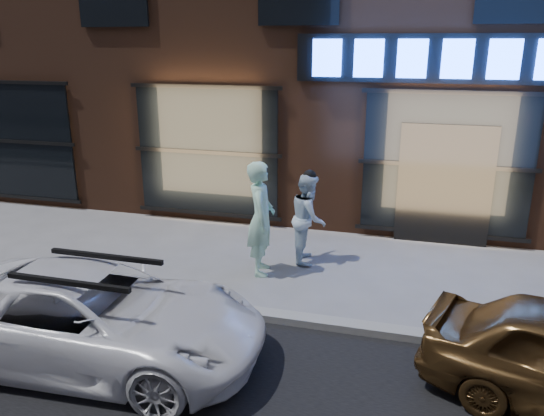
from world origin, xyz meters
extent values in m
plane|color=slate|center=(0.00, 0.00, 0.00)|extent=(90.00, 90.00, 0.00)
cube|color=gray|center=(0.00, 0.00, 0.06)|extent=(60.00, 0.25, 0.12)
cube|color=black|center=(-0.40, 3.95, 3.60)|extent=(5.20, 0.06, 0.90)
cube|color=black|center=(0.00, 3.92, 1.20)|extent=(1.80, 0.10, 2.40)
cube|color=#FFBF72|center=(-10.00, 3.98, 1.60)|extent=(3.00, 0.04, 2.60)
cube|color=black|center=(-10.00, 3.94, 1.60)|extent=(3.20, 0.06, 2.80)
cube|color=#FFBF72|center=(-5.00, 3.98, 1.60)|extent=(3.00, 0.04, 2.60)
cube|color=black|center=(-5.00, 3.94, 1.60)|extent=(3.20, 0.06, 2.80)
cube|color=#FFBF72|center=(0.00, 3.98, 1.60)|extent=(3.00, 0.04, 2.60)
cube|color=black|center=(0.00, 3.94, 1.60)|extent=(3.20, 0.06, 2.80)
cube|color=#2659FF|center=(-2.40, 3.88, 3.60)|extent=(0.55, 0.12, 0.70)
cube|color=#2659FF|center=(-1.60, 3.88, 3.60)|extent=(0.55, 0.12, 0.70)
cube|color=#2659FF|center=(-0.80, 3.88, 3.60)|extent=(0.55, 0.12, 0.70)
cube|color=#2659FF|center=(0.00, 3.88, 3.60)|extent=(0.55, 0.12, 0.70)
cube|color=#2659FF|center=(0.80, 3.88, 3.60)|extent=(0.55, 0.12, 0.70)
imported|color=#C2FFDD|center=(-3.08, 1.59, 1.00)|extent=(0.64, 0.82, 2.00)
imported|color=white|center=(-2.39, 2.34, 0.83)|extent=(0.75, 0.90, 1.66)
imported|color=white|center=(-4.36, -1.55, 0.60)|extent=(4.45, 2.24, 1.21)
camera|label=1|loc=(-0.63, -6.69, 3.91)|focal=35.00mm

